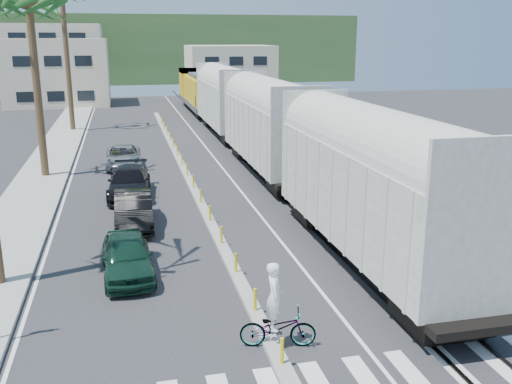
% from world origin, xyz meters
% --- Properties ---
extents(ground, '(140.00, 140.00, 0.00)m').
position_xyz_m(ground, '(0.00, 0.00, 0.00)').
color(ground, '#28282B').
rests_on(ground, ground).
extents(sidewalk, '(3.00, 90.00, 0.15)m').
position_xyz_m(sidewalk, '(-8.50, 25.00, 0.07)').
color(sidewalk, gray).
rests_on(sidewalk, ground).
extents(rails, '(1.56, 100.00, 0.06)m').
position_xyz_m(rails, '(5.00, 28.00, 0.03)').
color(rails, black).
rests_on(rails, ground).
extents(median, '(0.45, 60.00, 0.85)m').
position_xyz_m(median, '(0.00, 19.96, 0.09)').
color(median, gray).
rests_on(median, ground).
extents(lane_markings, '(9.42, 90.00, 0.01)m').
position_xyz_m(lane_markings, '(-2.15, 25.00, 0.00)').
color(lane_markings, silver).
rests_on(lane_markings, ground).
extents(freight_train, '(3.00, 60.94, 5.85)m').
position_xyz_m(freight_train, '(5.00, 25.72, 2.91)').
color(freight_train, '#A4A397').
rests_on(freight_train, ground).
extents(buildings, '(38.00, 27.00, 10.00)m').
position_xyz_m(buildings, '(-6.41, 71.66, 4.36)').
color(buildings, beige).
rests_on(buildings, ground).
extents(hillside, '(80.00, 20.00, 12.00)m').
position_xyz_m(hillside, '(0.00, 100.00, 6.00)').
color(hillside, '#385628').
rests_on(hillside, ground).
extents(car_lead, '(2.11, 4.43, 1.46)m').
position_xyz_m(car_lead, '(-3.71, 5.91, 0.73)').
color(car_lead, '#113324').
rests_on(car_lead, ground).
extents(car_second, '(1.67, 4.64, 1.52)m').
position_xyz_m(car_second, '(-3.35, 11.40, 0.76)').
color(car_second, black).
rests_on(car_second, ground).
extents(car_third, '(2.79, 5.49, 1.52)m').
position_xyz_m(car_third, '(-3.44, 16.49, 0.76)').
color(car_third, black).
rests_on(car_third, ground).
extents(car_rear, '(2.26, 4.88, 1.36)m').
position_xyz_m(car_rear, '(-3.67, 23.85, 0.68)').
color(car_rear, '#919496').
rests_on(car_rear, ground).
extents(cyclist, '(1.63, 2.39, 2.45)m').
position_xyz_m(cyclist, '(0.17, 0.08, 0.77)').
color(cyclist, '#9EA0A5').
rests_on(cyclist, ground).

